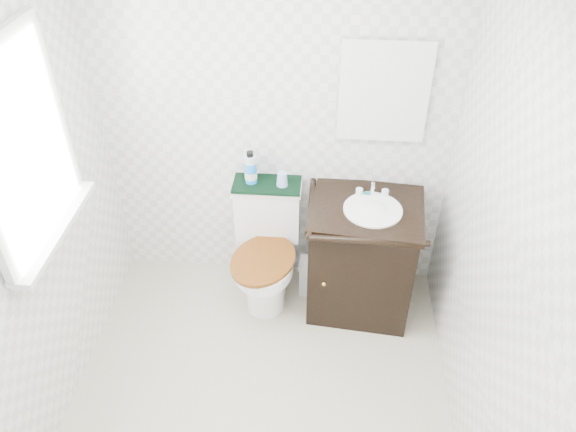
# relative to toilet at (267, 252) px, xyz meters

# --- Properties ---
(floor) EXTENTS (2.40, 2.40, 0.00)m
(floor) POSITION_rel_toilet_xyz_m (0.05, -0.97, -0.36)
(floor) COLOR #C1B89C
(floor) RESTS_ON ground
(wall_back) EXTENTS (2.40, 0.00, 2.40)m
(wall_back) POSITION_rel_toilet_xyz_m (0.05, 0.23, 0.84)
(wall_back) COLOR silver
(wall_back) RESTS_ON ground
(wall_left) EXTENTS (0.00, 2.40, 2.40)m
(wall_left) POSITION_rel_toilet_xyz_m (-1.05, -0.97, 0.84)
(wall_left) COLOR silver
(wall_left) RESTS_ON ground
(wall_right) EXTENTS (0.00, 2.40, 2.40)m
(wall_right) POSITION_rel_toilet_xyz_m (1.15, -0.97, 0.84)
(wall_right) COLOR silver
(wall_right) RESTS_ON ground
(window) EXTENTS (0.02, 0.70, 0.90)m
(window) POSITION_rel_toilet_xyz_m (-1.02, -0.72, 1.19)
(window) COLOR white
(window) RESTS_ON wall_left
(mirror) EXTENTS (0.50, 0.02, 0.60)m
(mirror) POSITION_rel_toilet_xyz_m (0.69, 0.21, 1.09)
(mirror) COLOR silver
(mirror) RESTS_ON wall_back
(toilet) EXTENTS (0.50, 0.68, 0.82)m
(toilet) POSITION_rel_toilet_xyz_m (0.00, 0.00, 0.00)
(toilet) COLOR white
(toilet) RESTS_ON floor
(vanity) EXTENTS (0.74, 0.65, 0.92)m
(vanity) POSITION_rel_toilet_xyz_m (0.64, -0.06, 0.07)
(vanity) COLOR black
(vanity) RESTS_ON floor
(trash_bin) EXTENTS (0.20, 0.16, 0.28)m
(trash_bin) POSITION_rel_toilet_xyz_m (0.31, 0.01, -0.22)
(trash_bin) COLOR silver
(trash_bin) RESTS_ON floor
(towel) EXTENTS (0.44, 0.22, 0.02)m
(towel) POSITION_rel_toilet_xyz_m (0.00, 0.12, 0.47)
(towel) COLOR black
(towel) RESTS_ON toilet
(mouthwash_bottle) EXTENTS (0.08, 0.08, 0.22)m
(mouthwash_bottle) POSITION_rel_toilet_xyz_m (-0.10, 0.13, 0.58)
(mouthwash_bottle) COLOR #1B7FEC
(mouthwash_bottle) RESTS_ON towel
(cup) EXTENTS (0.07, 0.07, 0.09)m
(cup) POSITION_rel_toilet_xyz_m (0.10, 0.11, 0.52)
(cup) COLOR #90B7EC
(cup) RESTS_ON towel
(soap_bar) EXTENTS (0.08, 0.05, 0.02)m
(soap_bar) POSITION_rel_toilet_xyz_m (0.64, 0.07, 0.47)
(soap_bar) COLOR #1A7E7C
(soap_bar) RESTS_ON vanity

